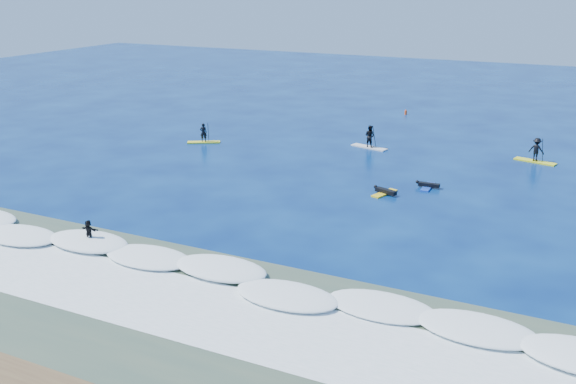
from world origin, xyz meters
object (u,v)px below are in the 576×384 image
at_px(sup_paddler_center, 370,138).
at_px(prone_paddler_near, 385,192).
at_px(wave_surfer, 89,232).
at_px(marker_buoy, 406,112).
at_px(sup_paddler_left, 204,136).
at_px(sup_paddler_right, 536,151).
at_px(prone_paddler_far, 428,186).

bearing_deg(sup_paddler_center, prone_paddler_near, -51.89).
bearing_deg(sup_paddler_center, wave_surfer, -89.77).
height_order(wave_surfer, marker_buoy, wave_surfer).
relative_size(sup_paddler_center, marker_buoy, 5.30).
bearing_deg(sup_paddler_center, sup_paddler_left, -146.96).
bearing_deg(marker_buoy, sup_paddler_left, -122.55).
xyz_separation_m(sup_paddler_right, prone_paddler_far, (-5.82, -9.85, -0.70)).
relative_size(sup_paddler_right, wave_surfer, 1.86).
distance_m(prone_paddler_near, wave_surfer, 18.71).
bearing_deg(wave_surfer, marker_buoy, 79.92).
height_order(prone_paddler_near, marker_buoy, marker_buoy).
relative_size(sup_paddler_left, sup_paddler_right, 0.86).
bearing_deg(wave_surfer, prone_paddler_far, 49.67).
height_order(prone_paddler_near, prone_paddler_far, prone_paddler_near).
xyz_separation_m(sup_paddler_right, prone_paddler_near, (-8.01, -12.39, -0.70)).
bearing_deg(prone_paddler_far, sup_paddler_left, 77.53).
distance_m(sup_paddler_right, wave_surfer, 33.43).
relative_size(sup_paddler_right, prone_paddler_far, 1.55).
bearing_deg(marker_buoy, prone_paddler_near, -77.05).
distance_m(sup_paddler_left, sup_paddler_right, 26.79).
bearing_deg(marker_buoy, prone_paddler_far, -70.72).
bearing_deg(sup_paddler_left, sup_paddler_center, -10.28).
height_order(prone_paddler_far, wave_surfer, wave_surfer).
bearing_deg(sup_paddler_right, marker_buoy, 150.97).
bearing_deg(prone_paddler_near, marker_buoy, 31.61).
bearing_deg(marker_buoy, wave_surfer, -97.68).
xyz_separation_m(prone_paddler_far, marker_buoy, (-8.09, 23.13, 0.12)).
bearing_deg(prone_paddler_near, sup_paddler_center, 42.32).
height_order(sup_paddler_left, sup_paddler_center, sup_paddler_center).
bearing_deg(sup_paddler_left, sup_paddler_right, -16.22).
height_order(sup_paddler_center, prone_paddler_near, sup_paddler_center).
relative_size(prone_paddler_near, wave_surfer, 1.29).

